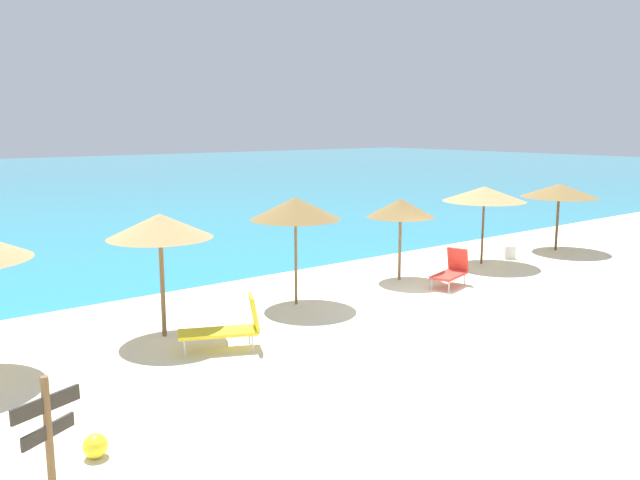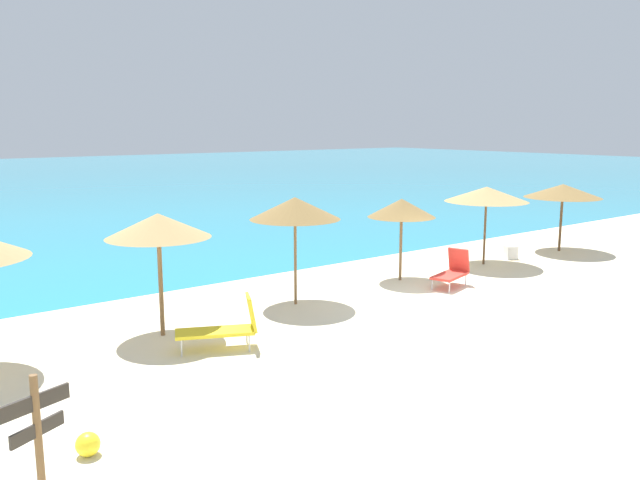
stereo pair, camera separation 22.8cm
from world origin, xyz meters
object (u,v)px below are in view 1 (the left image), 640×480
beach_umbrella_3 (401,208)px  lounge_chair_1 (452,270)px  beach_umbrella_5 (559,191)px  beach_ball (95,446)px  beach_umbrella_1 (160,226)px  cooler_box (508,252)px  beach_umbrella_4 (484,194)px  lounge_chair_0 (228,327)px  wooden_signpost (49,438)px  beach_umbrella_2 (296,208)px

beach_umbrella_3 → lounge_chair_1: bearing=-67.0°
beach_umbrella_5 → beach_ball: 18.83m
beach_umbrella_1 → cooler_box: size_ratio=5.80×
beach_umbrella_4 → lounge_chair_0: bearing=-169.3°
beach_umbrella_1 → wooden_signpost: beach_umbrella_1 is taller
lounge_chair_0 → beach_umbrella_2: bearing=-33.6°
beach_umbrella_5 → beach_ball: bearing=-166.3°
beach_ball → cooler_box: (15.68, 4.67, 0.05)m
beach_umbrella_2 → beach_ball: size_ratio=8.09×
beach_umbrella_1 → cooler_box: bearing=2.1°
lounge_chair_1 → cooler_box: size_ratio=3.14×
beach_umbrella_1 → beach_umbrella_2: beach_umbrella_2 is taller
beach_umbrella_1 → beach_ball: size_ratio=7.89×
cooler_box → lounge_chair_1: bearing=-163.0°
beach_umbrella_2 → wooden_signpost: bearing=-142.9°
beach_umbrella_1 → cooler_box: 12.91m
beach_umbrella_2 → cooler_box: 9.31m
beach_umbrella_2 → beach_umbrella_5: beach_umbrella_2 is taller
lounge_chair_0 → cooler_box: size_ratio=3.74×
beach_umbrella_2 → beach_umbrella_3: 3.92m
wooden_signpost → beach_ball: (0.89, 1.22, -0.89)m
beach_umbrella_4 → wooden_signpost: size_ratio=1.50×
beach_umbrella_5 → lounge_chair_1: beach_umbrella_5 is taller
lounge_chair_1 → beach_ball: 11.63m
lounge_chair_1 → cooler_box: lounge_chair_1 is taller
beach_umbrella_1 → beach_umbrella_5: (15.24, 0.22, -0.22)m
lounge_chair_1 → beach_umbrella_1: bearing=67.3°
lounge_chair_1 → beach_ball: size_ratio=4.26×
cooler_box → beach_umbrella_2: bearing=-178.8°
lounge_chair_0 → beach_ball: bearing=151.2°
beach_umbrella_3 → lounge_chair_1: (0.61, -1.44, -1.66)m
beach_umbrella_4 → cooler_box: size_ratio=5.81×
beach_umbrella_5 → lounge_chair_1: size_ratio=1.87×
beach_umbrella_2 → wooden_signpost: 9.53m
beach_umbrella_2 → cooler_box: bearing=1.2°
beach_umbrella_1 → lounge_chair_0: bearing=-68.2°
beach_umbrella_3 → beach_umbrella_4: size_ratio=0.90×
beach_umbrella_3 → lounge_chair_1: size_ratio=1.67×
beach_ball → cooler_box: size_ratio=0.74×
beach_umbrella_1 → beach_umbrella_4: 11.28m
cooler_box → beach_umbrella_3: bearing=179.5°
wooden_signpost → beach_umbrella_5: bearing=-2.8°
beach_umbrella_1 → beach_umbrella_4: bearing=2.1°
lounge_chair_1 → wooden_signpost: (-12.04, -4.50, 0.60)m
beach_umbrella_1 → beach_umbrella_3: bearing=3.8°
beach_umbrella_1 → wooden_signpost: (-3.84, -5.43, -1.32)m
beach_umbrella_2 → cooler_box: (9.04, 0.20, -2.21)m
wooden_signpost → beach_umbrella_1: bearing=35.4°
lounge_chair_1 → wooden_signpost: bearing=94.3°
beach_umbrella_1 → beach_umbrella_3: (7.58, 0.50, -0.27)m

